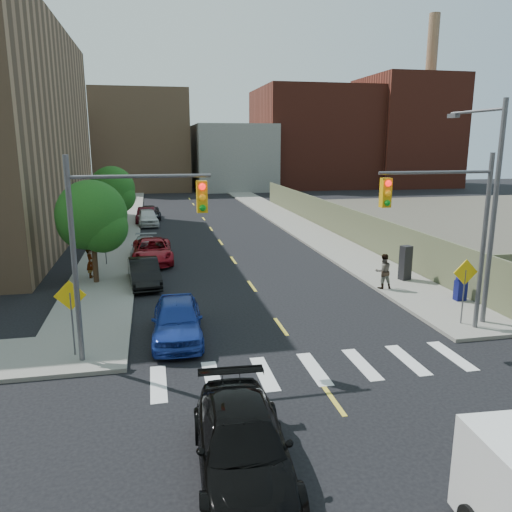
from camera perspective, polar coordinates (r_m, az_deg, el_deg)
name	(u,v)px	position (r m, az deg, el deg)	size (l,w,h in m)	color
ground	(360,437)	(13.84, 11.78, -19.61)	(160.00, 160.00, 0.00)	black
sidewalk_nw	(124,215)	(52.70, -14.83, 4.51)	(3.50, 73.00, 0.15)	gray
sidewalk_ne	(272,211)	(54.13, 1.83, 5.15)	(3.50, 73.00, 0.15)	gray
fence_north	(332,218)	(41.71, 8.72, 4.31)	(0.12, 44.00, 2.50)	#636345
gravel_lot	(509,222)	(52.81, 26.96, 3.51)	(36.00, 42.00, 0.06)	#595447
bg_bldg_west	(32,151)	(82.41, -24.26, 10.84)	(14.00, 18.00, 12.00)	#592319
bg_bldg_midwest	(142,141)	(82.62, -12.91, 12.68)	(14.00, 16.00, 15.00)	#8C6B4C
bg_bldg_center	(232,157)	(81.68, -2.78, 11.23)	(12.00, 16.00, 10.00)	gray
bg_bldg_east	(312,138)	(86.90, 6.38, 13.24)	(18.00, 18.00, 16.00)	#592319
bg_bldg_fareast	(405,132)	(91.35, 16.66, 13.40)	(14.00, 16.00, 18.00)	#592319
smokestack	(428,102)	(93.52, 19.11, 16.29)	(1.80, 1.80, 28.00)	#8C6B4C
signal_nw	(121,231)	(16.89, -15.22, 2.73)	(4.59, 0.30, 7.00)	#59595E
signal_ne	(450,220)	(20.09, 21.32, 3.86)	(4.59, 0.30, 7.00)	#59595E
streetlight_ne	(489,198)	(22.00, 25.06, 6.07)	(0.25, 3.70, 9.00)	#59595E
warn_sign_nw	(71,304)	(18.17, -20.40, -5.18)	(1.06, 0.06, 2.83)	#59595E
warn_sign_ne	(465,280)	(21.67, 22.76, -2.51)	(1.06, 0.06, 2.83)	#59595E
warn_sign_midwest	(104,234)	(31.21, -16.93, 2.41)	(1.06, 0.06, 2.83)	#59595E
tree_west_near	(92,219)	(27.11, -18.24, 3.99)	(3.66, 3.64, 5.52)	#332114
tree_west_far	(112,192)	(41.95, -16.11, 7.07)	(3.66, 3.64, 5.52)	#332114
parked_car_blue	(177,319)	(19.35, -9.00, -7.16)	(1.87, 4.65, 1.58)	#1B3699
parked_car_black	(144,272)	(26.79, -12.66, -1.85)	(1.48, 4.25, 1.40)	black
parked_car_red	(152,251)	(31.85, -11.77, 0.59)	(2.43, 5.27, 1.46)	maroon
parked_car_silver	(145,247)	(33.79, -12.55, 1.05)	(1.72, 4.23, 1.23)	#97989E
parked_car_white	(148,217)	(46.09, -12.29, 4.35)	(1.79, 4.45, 1.52)	silver
parked_car_maroon	(146,215)	(47.82, -12.44, 4.58)	(1.49, 4.28, 1.41)	#430D14
parked_car_grey	(149,213)	(50.08, -12.11, 4.88)	(2.09, 4.53, 1.26)	black
black_sedan	(242,444)	(11.98, -1.57, -20.72)	(2.10, 5.16, 1.50)	black
mailbox	(461,288)	(25.15, 22.34, -3.41)	(0.50, 0.39, 1.21)	#0E1254
payphone	(405,263)	(27.81, 16.71, -0.75)	(0.55, 0.45, 1.85)	black
pedestrian_west	(90,263)	(28.54, -18.41, -0.75)	(0.60, 0.39, 1.63)	gray
pedestrian_east	(383,271)	(25.86, 14.34, -1.70)	(0.86, 0.67, 1.78)	gray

